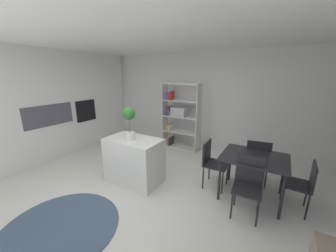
% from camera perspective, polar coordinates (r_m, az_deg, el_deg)
% --- Properties ---
extents(ground_plane, '(9.60, 9.60, 0.00)m').
position_cam_1_polar(ground_plane, '(3.95, -7.94, -18.14)').
color(ground_plane, silver).
extents(ceiling_slab, '(6.98, 5.58, 0.06)m').
position_cam_1_polar(ceiling_slab, '(3.35, -9.87, 25.61)').
color(ceiling_slab, white).
rests_on(ceiling_slab, ground_plane).
extents(back_partition, '(6.98, 0.06, 2.75)m').
position_cam_1_polar(back_partition, '(5.76, 9.02, 7.24)').
color(back_partition, silver).
rests_on(back_partition, ground_plane).
extents(tall_cabinet_run_left, '(0.68, 5.03, 2.75)m').
position_cam_1_polar(tall_cabinet_run_left, '(5.84, -33.07, 5.06)').
color(tall_cabinet_run_left, white).
rests_on(tall_cabinet_run_left, ground_plane).
extents(cabinet_niche_splashback, '(0.01, 1.18, 0.52)m').
position_cam_1_polar(cabinet_niche_splashback, '(5.54, -31.74, 2.67)').
color(cabinet_niche_splashback, '#4C4C56').
rests_on(cabinet_niche_splashback, ground_plane).
extents(built_in_oven, '(0.06, 0.60, 0.59)m').
position_cam_1_polar(built_in_oven, '(6.06, -23.12, 4.23)').
color(built_in_oven, black).
rests_on(built_in_oven, ground_plane).
extents(kitchen_island, '(1.12, 0.66, 0.91)m').
position_cam_1_polar(kitchen_island, '(4.05, -9.98, -9.89)').
color(kitchen_island, white).
rests_on(kitchen_island, ground_plane).
extents(potted_plant_on_island, '(0.24, 0.24, 0.63)m').
position_cam_1_polar(potted_plant_on_island, '(3.77, -11.40, 1.67)').
color(potted_plant_on_island, white).
rests_on(potted_plant_on_island, kitchen_island).
extents(open_bookshelf, '(1.11, 0.34, 1.89)m').
position_cam_1_polar(open_bookshelf, '(5.65, 2.99, 3.24)').
color(open_bookshelf, white).
rests_on(open_bookshelf, ground_plane).
extents(foreground_floor_rug, '(1.65, 1.65, 0.01)m').
position_cam_1_polar(foreground_floor_rug, '(3.52, -29.28, -24.82)').
color(foreground_floor_rug, '#475B75').
rests_on(foreground_floor_rug, ground_plane).
extents(dining_table, '(1.06, 0.87, 0.79)m').
position_cam_1_polar(dining_table, '(3.69, 24.13, -9.44)').
color(dining_table, '#232328').
rests_on(dining_table, ground_plane).
extents(dining_chair_island_side, '(0.44, 0.46, 0.91)m').
position_cam_1_polar(dining_chair_island_side, '(3.88, 12.78, -9.69)').
color(dining_chair_island_side, '#232328').
rests_on(dining_chair_island_side, ground_plane).
extents(dining_chair_near, '(0.44, 0.44, 0.93)m').
position_cam_1_polar(dining_chair_near, '(3.35, 22.68, -14.83)').
color(dining_chair_near, '#232328').
rests_on(dining_chair_near, ground_plane).
extents(dining_chair_window_side, '(0.42, 0.44, 0.85)m').
position_cam_1_polar(dining_chair_window_side, '(3.79, 35.21, -13.47)').
color(dining_chair_window_side, '#232328').
rests_on(dining_chair_window_side, ground_plane).
extents(dining_chair_far, '(0.48, 0.47, 0.95)m').
position_cam_1_polar(dining_chair_far, '(4.17, 24.91, -8.88)').
color(dining_chair_far, '#232328').
rests_on(dining_chair_far, ground_plane).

